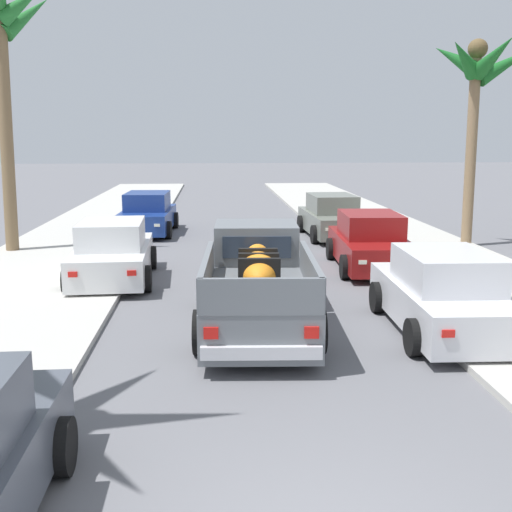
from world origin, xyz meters
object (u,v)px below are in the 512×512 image
at_px(car_right_mid, 113,253).
at_px(car_right_far, 370,243).
at_px(palm_tree_left_mid, 480,77).
at_px(car_left_near, 443,295).
at_px(pickup_truck, 257,284).
at_px(palm_tree_right_fore, 1,35).
at_px(car_right_near, 148,215).
at_px(car_left_far, 332,218).

bearing_deg(car_right_mid, car_right_far, 8.56).
bearing_deg(car_right_far, palm_tree_left_mid, 38.44).
relative_size(car_left_near, car_right_mid, 1.00).
bearing_deg(car_left_near, pickup_truck, 169.70).
bearing_deg(palm_tree_left_mid, car_right_mid, -158.37).
bearing_deg(car_right_far, palm_tree_right_fore, 162.99).
bearing_deg(car_right_mid, car_left_near, -34.27).
bearing_deg(car_left_near, car_right_near, 118.39).
bearing_deg(car_right_near, car_left_near, -61.61).
bearing_deg(palm_tree_left_mid, car_left_near, -115.53).
relative_size(car_right_near, car_left_far, 1.00).
xyz_separation_m(car_right_mid, car_right_far, (6.86, 1.03, 0.00)).
relative_size(car_left_near, car_left_far, 1.00).
distance_m(car_right_near, car_right_mid, 7.79).
bearing_deg(palm_tree_right_fore, car_right_near, 43.08).
relative_size(pickup_truck, car_right_mid, 1.23).
bearing_deg(car_right_far, pickup_truck, -124.72).
height_order(pickup_truck, car_left_far, pickup_truck).
bearing_deg(car_left_near, car_right_mid, 145.73).
distance_m(car_left_near, palm_tree_left_mid, 11.08).
bearing_deg(car_left_far, car_right_far, -89.79).
bearing_deg(car_left_far, palm_tree_left_mid, -25.53).
bearing_deg(pickup_truck, car_right_mid, 130.05).
relative_size(pickup_truck, car_right_near, 1.23).
bearing_deg(car_right_near, palm_tree_left_mid, -17.09).
height_order(car_right_mid, palm_tree_left_mid, palm_tree_left_mid).
distance_m(car_left_far, palm_tree_right_fore, 12.25).
height_order(car_left_near, car_right_far, same).
distance_m(car_left_far, palm_tree_left_mid, 6.70).
xyz_separation_m(pickup_truck, car_right_far, (3.49, 5.04, -0.10)).
relative_size(car_left_near, palm_tree_right_fore, 0.53).
bearing_deg(car_right_far, car_right_near, 135.08).
height_order(car_right_mid, car_left_far, same).
relative_size(car_right_mid, palm_tree_right_fore, 0.53).
xyz_separation_m(palm_tree_right_fore, palm_tree_left_mid, (14.80, 0.14, -1.11)).
height_order(car_right_near, palm_tree_right_fore, palm_tree_right_fore).
bearing_deg(palm_tree_right_fore, car_left_near, -40.29).
bearing_deg(car_left_far, car_right_mid, -136.72).
xyz_separation_m(pickup_truck, palm_tree_left_mid, (7.74, 8.41, 4.64)).
distance_m(car_left_far, car_right_far, 5.41).
height_order(car_right_near, car_right_mid, same).
bearing_deg(car_left_near, palm_tree_right_fore, 139.71).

